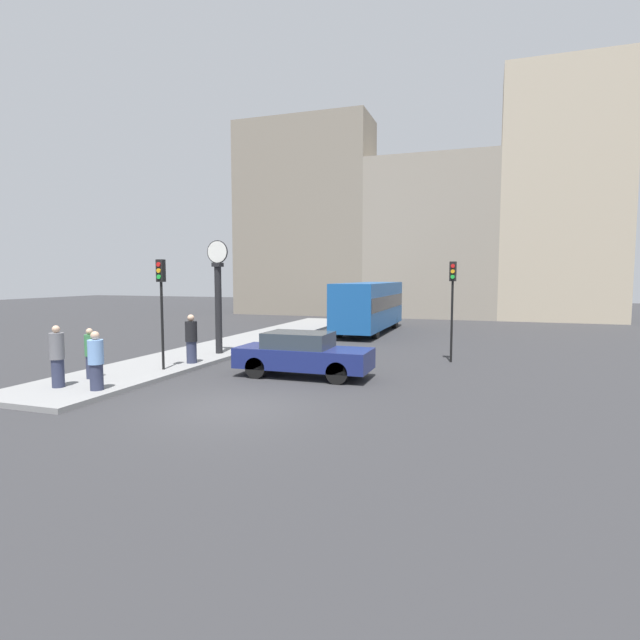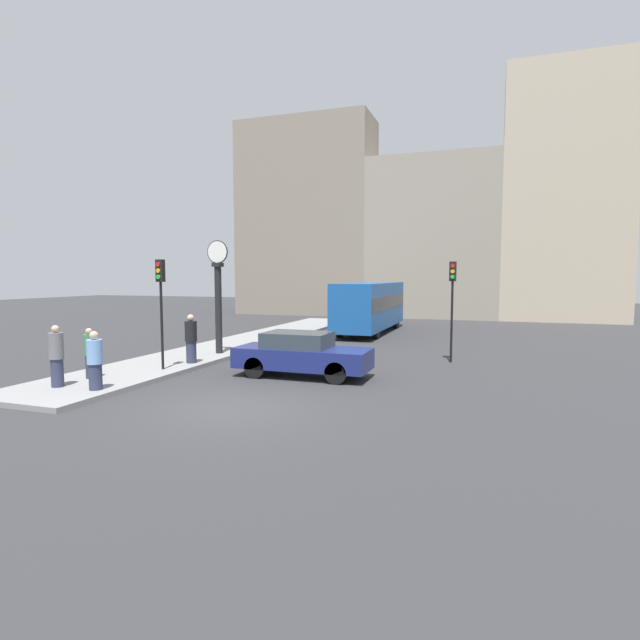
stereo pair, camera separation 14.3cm
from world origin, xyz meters
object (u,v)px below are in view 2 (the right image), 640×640
traffic_light_far (452,291)px  pedestrian_grey_jacket (57,356)px  sedan_car (301,354)px  street_clock (218,296)px  traffic_light_near (161,291)px  pedestrian_green_hoodie (90,353)px  pedestrian_blue_stripe (95,361)px  bus_distant (370,304)px  pedestrian_black_jacket (191,339)px

traffic_light_far → pedestrian_grey_jacket: (-10.42, -8.94, -1.76)m
sedan_car → traffic_light_far: 6.72m
traffic_light_far → pedestrian_grey_jacket: bearing=-139.4°
sedan_car → street_clock: 5.80m
traffic_light_near → street_clock: 3.85m
pedestrian_green_hoodie → pedestrian_blue_stripe: (1.36, -1.21, 0.02)m
bus_distant → pedestrian_green_hoodie: size_ratio=5.83×
traffic_light_near → pedestrian_black_jacket: traffic_light_near is taller
traffic_light_far → street_clock: size_ratio=0.84×
sedan_car → traffic_light_near: traffic_light_near is taller
street_clock → pedestrian_grey_jacket: 7.40m
sedan_car → bus_distant: bearing=93.8°
street_clock → traffic_light_far: bearing=10.9°
sedan_car → pedestrian_grey_jacket: (-5.91, -4.40, 0.28)m
traffic_light_near → pedestrian_blue_stripe: bearing=-87.3°
sedan_car → pedestrian_grey_jacket: bearing=-143.3°
pedestrian_blue_stripe → pedestrian_green_hoodie: bearing=138.2°
traffic_light_far → pedestrian_grey_jacket: size_ratio=2.18×
bus_distant → traffic_light_near: bearing=-104.7°
sedan_car → traffic_light_near: (-4.74, -1.08, 2.10)m
traffic_light_far → pedestrian_green_hoodie: 13.09m
sedan_car → pedestrian_blue_stripe: pedestrian_blue_stripe is taller
pedestrian_grey_jacket → pedestrian_black_jacket: bearing=73.8°
pedestrian_grey_jacket → pedestrian_black_jacket: size_ratio=1.00×
traffic_light_near → street_clock: (-0.04, 3.84, -0.31)m
street_clock → sedan_car: bearing=-30.0°
sedan_car → pedestrian_black_jacket: size_ratio=2.50×
bus_distant → traffic_light_far: bearing=-59.2°
pedestrian_green_hoodie → pedestrian_black_jacket: bearing=67.9°
traffic_light_near → traffic_light_far: size_ratio=0.96×
bus_distant → traffic_light_far: 10.62m
bus_distant → pedestrian_grey_jacket: bus_distant is taller
bus_distant → pedestrian_black_jacket: bus_distant is taller
sedan_car → street_clock: bearing=150.0°
sedan_car → pedestrian_black_jacket: bearing=175.6°
street_clock → pedestrian_black_jacket: size_ratio=2.59×
pedestrian_green_hoodie → sedan_car: bearing=27.7°
pedestrian_blue_stripe → sedan_car: bearing=43.4°
traffic_light_near → bus_distant: bearing=75.3°
bus_distant → pedestrian_black_jacket: bearing=-105.3°
traffic_light_near → pedestrian_grey_jacket: traffic_light_near is taller
bus_distant → pedestrian_grey_jacket: bearing=-105.6°
bus_distant → pedestrian_blue_stripe: bus_distant is taller
pedestrian_green_hoodie → pedestrian_blue_stripe: size_ratio=0.95×
traffic_light_far → street_clock: 9.47m
traffic_light_near → pedestrian_black_jacket: size_ratio=2.09×
sedan_car → pedestrian_blue_stripe: size_ratio=2.70×
street_clock → pedestrian_green_hoodie: 6.20m
sedan_car → pedestrian_green_hoodie: bearing=-152.3°
traffic_light_near → pedestrian_grey_jacket: bearing=-109.5°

